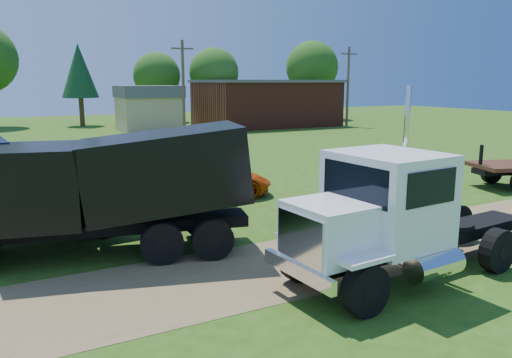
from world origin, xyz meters
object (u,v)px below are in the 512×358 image
black_dump_truck (110,185)px  spectator_a (444,221)px  white_semi_tractor (390,217)px  orange_pickup (209,180)px

black_dump_truck → spectator_a: bearing=-9.6°
white_semi_tractor → spectator_a: size_ratio=5.28×
spectator_a → white_semi_tractor: bearing=165.2°
orange_pickup → black_dump_truck: bearing=149.4°
black_dump_truck → orange_pickup: black_dump_truck is taller
black_dump_truck → spectator_a: (9.43, -4.08, -1.33)m
black_dump_truck → spectator_a: 10.36m
orange_pickup → spectator_a: 10.56m
orange_pickup → spectator_a: size_ratio=3.49×
black_dump_truck → orange_pickup: 8.11m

